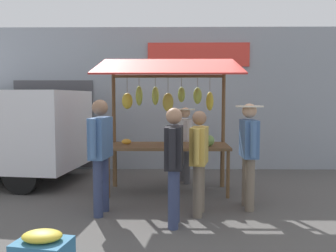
{
  "coord_description": "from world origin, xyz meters",
  "views": [
    {
      "loc": [
        -0.08,
        6.45,
        1.75
      ],
      "look_at": [
        0.0,
        0.3,
        1.25
      ],
      "focal_mm": 37.95,
      "sensor_mm": 36.0,
      "label": 1
    }
  ],
  "objects_px": {
    "produce_crate_near": "(42,248)",
    "shopper_in_grey_tee": "(199,156)",
    "vendor_with_sunhat": "(185,139)",
    "shopper_with_ponytail": "(249,147)",
    "market_stall": "(169,108)",
    "shopper_with_shopping_bag": "(101,148)",
    "shopper_in_striped_shirt": "(174,158)"
  },
  "relations": [
    {
      "from": "shopper_in_grey_tee",
      "to": "shopper_with_shopping_bag",
      "type": "bearing_deg",
      "value": 102.4
    },
    {
      "from": "market_stall",
      "to": "vendor_with_sunhat",
      "type": "distance_m",
      "value": 1.01
    },
    {
      "from": "vendor_with_sunhat",
      "to": "shopper_in_striped_shirt",
      "type": "xyz_separation_m",
      "value": [
        0.23,
        2.46,
        0.03
      ]
    },
    {
      "from": "shopper_with_ponytail",
      "to": "produce_crate_near",
      "type": "xyz_separation_m",
      "value": [
        2.56,
        1.89,
        -0.82
      ]
    },
    {
      "from": "vendor_with_sunhat",
      "to": "shopper_with_ponytail",
      "type": "xyz_separation_m",
      "value": [
        -0.94,
        1.7,
        0.08
      ]
    },
    {
      "from": "market_stall",
      "to": "shopper_in_grey_tee",
      "type": "xyz_separation_m",
      "value": [
        -0.46,
        1.31,
        -0.67
      ]
    },
    {
      "from": "market_stall",
      "to": "shopper_in_striped_shirt",
      "type": "height_order",
      "value": "market_stall"
    },
    {
      "from": "shopper_in_grey_tee",
      "to": "shopper_in_striped_shirt",
      "type": "bearing_deg",
      "value": 153.36
    },
    {
      "from": "market_stall",
      "to": "shopper_with_ponytail",
      "type": "height_order",
      "value": "market_stall"
    },
    {
      "from": "produce_crate_near",
      "to": "shopper_with_ponytail",
      "type": "bearing_deg",
      "value": -143.6
    },
    {
      "from": "shopper_with_shopping_bag",
      "to": "shopper_in_grey_tee",
      "type": "relative_size",
      "value": 1.11
    },
    {
      "from": "market_stall",
      "to": "shopper_in_striped_shirt",
      "type": "distance_m",
      "value": 1.88
    },
    {
      "from": "produce_crate_near",
      "to": "shopper_with_shopping_bag",
      "type": "bearing_deg",
      "value": -100.97
    },
    {
      "from": "vendor_with_sunhat",
      "to": "shopper_with_shopping_bag",
      "type": "distance_m",
      "value": 2.4
    },
    {
      "from": "shopper_in_striped_shirt",
      "to": "produce_crate_near",
      "type": "distance_m",
      "value": 1.95
    },
    {
      "from": "market_stall",
      "to": "shopper_in_grey_tee",
      "type": "height_order",
      "value": "market_stall"
    },
    {
      "from": "shopper_in_striped_shirt",
      "to": "shopper_with_shopping_bag",
      "type": "xyz_separation_m",
      "value": [
        1.09,
        -0.46,
        0.08
      ]
    },
    {
      "from": "market_stall",
      "to": "shopper_with_shopping_bag",
      "type": "distance_m",
      "value": 1.73
    },
    {
      "from": "shopper_with_ponytail",
      "to": "shopper_in_striped_shirt",
      "type": "xyz_separation_m",
      "value": [
        1.17,
        0.77,
        -0.05
      ]
    },
    {
      "from": "produce_crate_near",
      "to": "shopper_in_grey_tee",
      "type": "bearing_deg",
      "value": -138.2
    },
    {
      "from": "vendor_with_sunhat",
      "to": "shopper_in_grey_tee",
      "type": "bearing_deg",
      "value": -9.91
    },
    {
      "from": "shopper_with_ponytail",
      "to": "shopper_with_shopping_bag",
      "type": "distance_m",
      "value": 2.28
    },
    {
      "from": "shopper_in_grey_tee",
      "to": "produce_crate_near",
      "type": "height_order",
      "value": "shopper_in_grey_tee"
    },
    {
      "from": "shopper_in_striped_shirt",
      "to": "shopper_with_ponytail",
      "type": "bearing_deg",
      "value": -51.92
    },
    {
      "from": "vendor_with_sunhat",
      "to": "shopper_with_ponytail",
      "type": "distance_m",
      "value": 1.94
    },
    {
      "from": "shopper_with_shopping_bag",
      "to": "shopper_in_striped_shirt",
      "type": "bearing_deg",
      "value": -105.12
    },
    {
      "from": "shopper_with_ponytail",
      "to": "shopper_in_grey_tee",
      "type": "height_order",
      "value": "shopper_with_ponytail"
    },
    {
      "from": "vendor_with_sunhat",
      "to": "produce_crate_near",
      "type": "height_order",
      "value": "vendor_with_sunhat"
    },
    {
      "from": "market_stall",
      "to": "vendor_with_sunhat",
      "type": "height_order",
      "value": "market_stall"
    },
    {
      "from": "market_stall",
      "to": "shopper_in_striped_shirt",
      "type": "relative_size",
      "value": 1.55
    },
    {
      "from": "market_stall",
      "to": "shopper_with_ponytail",
      "type": "distance_m",
      "value": 1.71
    },
    {
      "from": "vendor_with_sunhat",
      "to": "shopper_in_grey_tee",
      "type": "xyz_separation_m",
      "value": [
        -0.14,
        2.01,
        -0.01
      ]
    }
  ]
}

